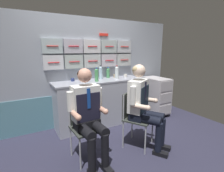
{
  "coord_description": "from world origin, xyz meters",
  "views": [
    {
      "loc": [
        -1.24,
        -1.91,
        1.53
      ],
      "look_at": [
        0.04,
        0.33,
        0.97
      ],
      "focal_mm": 27.18,
      "sensor_mm": 36.0,
      "label": 1
    }
  ],
  "objects_px": {
    "service_trolley": "(156,95)",
    "folding_chair_right": "(133,113)",
    "crew_member_right": "(143,103)",
    "coffee_cup_spare": "(125,75)",
    "crew_member_left": "(88,112)",
    "folding_chair_left": "(84,120)",
    "water_bottle_blue_cap": "(117,72)"
  },
  "relations": [
    {
      "from": "crew_member_right",
      "to": "water_bottle_blue_cap",
      "type": "distance_m",
      "value": 1.17
    },
    {
      "from": "folding_chair_left",
      "to": "water_bottle_blue_cap",
      "type": "distance_m",
      "value": 1.47
    },
    {
      "from": "service_trolley",
      "to": "folding_chair_right",
      "type": "relative_size",
      "value": 1.01
    },
    {
      "from": "service_trolley",
      "to": "folding_chair_left",
      "type": "distance_m",
      "value": 2.16
    },
    {
      "from": "service_trolley",
      "to": "water_bottle_blue_cap",
      "type": "distance_m",
      "value": 1.15
    },
    {
      "from": "folding_chair_left",
      "to": "crew_member_right",
      "type": "bearing_deg",
      "value": -15.51
    },
    {
      "from": "crew_member_right",
      "to": "folding_chair_left",
      "type": "bearing_deg",
      "value": 164.49
    },
    {
      "from": "folding_chair_right",
      "to": "service_trolley",
      "type": "bearing_deg",
      "value": 32.41
    },
    {
      "from": "service_trolley",
      "to": "folding_chair_right",
      "type": "distance_m",
      "value": 1.49
    },
    {
      "from": "water_bottle_blue_cap",
      "to": "service_trolley",
      "type": "bearing_deg",
      "value": -10.12
    },
    {
      "from": "service_trolley",
      "to": "crew_member_right",
      "type": "height_order",
      "value": "crew_member_right"
    },
    {
      "from": "folding_chair_right",
      "to": "crew_member_right",
      "type": "height_order",
      "value": "crew_member_right"
    },
    {
      "from": "crew_member_right",
      "to": "coffee_cup_spare",
      "type": "relative_size",
      "value": 17.75
    },
    {
      "from": "water_bottle_blue_cap",
      "to": "coffee_cup_spare",
      "type": "bearing_deg",
      "value": 16.13
    },
    {
      "from": "crew_member_left",
      "to": "folding_chair_left",
      "type": "bearing_deg",
      "value": 92.37
    },
    {
      "from": "service_trolley",
      "to": "coffee_cup_spare",
      "type": "relative_size",
      "value": 11.88
    },
    {
      "from": "crew_member_right",
      "to": "coffee_cup_spare",
      "type": "height_order",
      "value": "crew_member_right"
    },
    {
      "from": "service_trolley",
      "to": "folding_chair_right",
      "type": "xyz_separation_m",
      "value": [
        -1.26,
        -0.8,
        0.07
      ]
    },
    {
      "from": "crew_member_right",
      "to": "folding_chair_right",
      "type": "bearing_deg",
      "value": 121.04
    },
    {
      "from": "folding_chair_right",
      "to": "coffee_cup_spare",
      "type": "height_order",
      "value": "coffee_cup_spare"
    },
    {
      "from": "service_trolley",
      "to": "coffee_cup_spare",
      "type": "xyz_separation_m",
      "value": [
        -0.7,
        0.25,
        0.49
      ]
    },
    {
      "from": "folding_chair_left",
      "to": "water_bottle_blue_cap",
      "type": "xyz_separation_m",
      "value": [
        1.07,
        0.87,
        0.51
      ]
    },
    {
      "from": "service_trolley",
      "to": "crew_member_right",
      "type": "bearing_deg",
      "value": -141.5
    },
    {
      "from": "crew_member_left",
      "to": "crew_member_right",
      "type": "distance_m",
      "value": 0.86
    },
    {
      "from": "service_trolley",
      "to": "coffee_cup_spare",
      "type": "height_order",
      "value": "coffee_cup_spare"
    },
    {
      "from": "crew_member_right",
      "to": "water_bottle_blue_cap",
      "type": "height_order",
      "value": "crew_member_right"
    },
    {
      "from": "coffee_cup_spare",
      "to": "service_trolley",
      "type": "bearing_deg",
      "value": -19.92
    },
    {
      "from": "water_bottle_blue_cap",
      "to": "crew_member_left",
      "type": "bearing_deg",
      "value": -135.85
    },
    {
      "from": "folding_chair_left",
      "to": "folding_chair_right",
      "type": "height_order",
      "value": "same"
    },
    {
      "from": "crew_member_left",
      "to": "coffee_cup_spare",
      "type": "bearing_deg",
      "value": 39.71
    },
    {
      "from": "crew_member_left",
      "to": "folding_chair_right",
      "type": "height_order",
      "value": "crew_member_left"
    },
    {
      "from": "folding_chair_left",
      "to": "service_trolley",
      "type": "bearing_deg",
      "value": 18.8
    }
  ]
}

